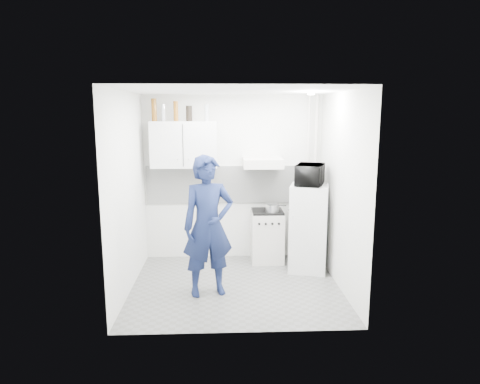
{
  "coord_description": "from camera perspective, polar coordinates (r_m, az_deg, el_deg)",
  "views": [
    {
      "loc": [
        -0.17,
        -5.49,
        2.33
      ],
      "look_at": [
        0.07,
        0.3,
        1.25
      ],
      "focal_mm": 32.0,
      "sensor_mm": 36.0,
      "label": 1
    }
  ],
  "objects": [
    {
      "name": "wall_back",
      "position": [
        6.82,
        -0.95,
        1.87
      ],
      "size": [
        2.8,
        0.0,
        2.8
      ],
      "primitive_type": "plane",
      "rotation": [
        1.57,
        0.0,
        0.0
      ],
      "color": "silver",
      "rests_on": "floor"
    },
    {
      "name": "stove",
      "position": [
        6.81,
        3.63,
        -5.97
      ],
      "size": [
        0.5,
        0.5,
        0.79
      ],
      "primitive_type": "cube",
      "color": "silver",
      "rests_on": "floor"
    },
    {
      "name": "floor",
      "position": [
        5.96,
        -0.59,
        -12.44
      ],
      "size": [
        2.8,
        2.8,
        0.0
      ],
      "primitive_type": "plane",
      "color": "slate",
      "rests_on": "ground"
    },
    {
      "name": "pipe_b",
      "position": [
        6.87,
        8.96,
        1.81
      ],
      "size": [
        0.04,
        0.04,
        2.6
      ],
      "primitive_type": "cylinder",
      "color": "silver",
      "rests_on": "floor"
    },
    {
      "name": "person",
      "position": [
        5.47,
        -4.26,
        -4.56
      ],
      "size": [
        0.75,
        0.59,
        1.81
      ],
      "primitive_type": "imported",
      "rotation": [
        0.0,
        0.0,
        0.26
      ],
      "color": "#131D44",
      "rests_on": "floor"
    },
    {
      "name": "ceiling_spot_fixture",
      "position": [
        5.81,
        9.45,
        12.79
      ],
      "size": [
        0.1,
        0.1,
        0.02
      ],
      "primitive_type": "cylinder",
      "color": "white",
      "rests_on": "ceiling"
    },
    {
      "name": "wall_right",
      "position": [
        5.8,
        13.35,
        0.05
      ],
      "size": [
        0.0,
        2.6,
        2.6
      ],
      "primitive_type": "plane",
      "rotation": [
        1.57,
        0.0,
        -1.57
      ],
      "color": "silver",
      "rests_on": "floor"
    },
    {
      "name": "bottle_b",
      "position": [
        6.62,
        -10.21,
        10.35
      ],
      "size": [
        0.06,
        0.06,
        0.25
      ],
      "primitive_type": "cylinder",
      "color": "#B2B7BC",
      "rests_on": "upper_cabinet"
    },
    {
      "name": "backsplash",
      "position": [
        6.82,
        -0.94,
        1.02
      ],
      "size": [
        2.74,
        0.03,
        0.6
      ],
      "primitive_type": "cube",
      "color": "white",
      "rests_on": "wall_back"
    },
    {
      "name": "canister_a",
      "position": [
        6.58,
        -6.81,
        10.35
      ],
      "size": [
        0.09,
        0.09,
        0.23
      ],
      "primitive_type": "cylinder",
      "color": "black",
      "rests_on": "upper_cabinet"
    },
    {
      "name": "fridge",
      "position": [
        6.43,
        9.11,
        -4.75
      ],
      "size": [
        0.65,
        0.65,
        1.29
      ],
      "primitive_type": "cube",
      "rotation": [
        0.0,
        0.0,
        -0.26
      ],
      "color": "silver",
      "rests_on": "floor"
    },
    {
      "name": "pipe_a",
      "position": [
        6.9,
        9.94,
        1.81
      ],
      "size": [
        0.05,
        0.05,
        2.6
      ],
      "primitive_type": "cylinder",
      "color": "silver",
      "rests_on": "floor"
    },
    {
      "name": "stove_top",
      "position": [
        6.7,
        3.67,
        -2.59
      ],
      "size": [
        0.48,
        0.48,
        0.03
      ],
      "primitive_type": "cube",
      "color": "black",
      "rests_on": "stove"
    },
    {
      "name": "bottle_e",
      "position": [
        6.57,
        -4.47,
        10.51
      ],
      "size": [
        0.06,
        0.06,
        0.26
      ],
      "primitive_type": "cylinder",
      "color": "#B2B7BC",
      "rests_on": "upper_cabinet"
    },
    {
      "name": "saucepan",
      "position": [
        6.61,
        4.3,
        -2.13
      ],
      "size": [
        0.21,
        0.21,
        0.11
      ],
      "primitive_type": "cylinder",
      "color": "silver",
      "rests_on": "stove_top"
    },
    {
      "name": "microwave",
      "position": [
        6.27,
        9.32,
        2.3
      ],
      "size": [
        0.64,
        0.53,
        0.3
      ],
      "primitive_type": "imported",
      "rotation": [
        0.0,
        0.0,
        1.23
      ],
      "color": "black",
      "rests_on": "fridge"
    },
    {
      "name": "bottle_c",
      "position": [
        6.6,
        -8.55,
        10.6
      ],
      "size": [
        0.07,
        0.07,
        0.3
      ],
      "primitive_type": "cylinder",
      "color": "brown",
      "rests_on": "upper_cabinet"
    },
    {
      "name": "upper_cabinet",
      "position": [
        6.61,
        -7.48,
        6.3
      ],
      "size": [
        1.0,
        0.35,
        0.7
      ],
      "primitive_type": "cube",
      "color": "silver",
      "rests_on": "wall_back"
    },
    {
      "name": "ceiling",
      "position": [
        5.5,
        -0.64,
        13.38
      ],
      "size": [
        2.8,
        2.8,
        0.0
      ],
      "primitive_type": "plane",
      "color": "white",
      "rests_on": "wall_back"
    },
    {
      "name": "bottle_a",
      "position": [
        6.64,
        -11.39,
        10.68
      ],
      "size": [
        0.08,
        0.08,
        0.34
      ],
      "primitive_type": "cylinder",
      "color": "brown",
      "rests_on": "upper_cabinet"
    },
    {
      "name": "range_hood",
      "position": [
        6.56,
        3.04,
        3.89
      ],
      "size": [
        0.6,
        0.5,
        0.14
      ],
      "primitive_type": "cube",
      "color": "silver",
      "rests_on": "wall_back"
    },
    {
      "name": "wall_left",
      "position": [
        5.72,
        -14.78,
        -0.17
      ],
      "size": [
        0.0,
        2.6,
        2.6
      ],
      "primitive_type": "plane",
      "rotation": [
        1.57,
        0.0,
        1.57
      ],
      "color": "silver",
      "rests_on": "floor"
    }
  ]
}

